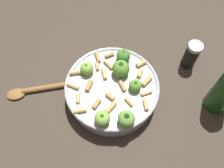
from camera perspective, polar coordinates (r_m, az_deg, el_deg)
ground_plane at (r=0.67m, az=0.00°, el=-2.80°), size 2.40×2.40×0.00m
cooking_pan at (r=0.63m, az=0.10°, el=-1.37°), size 0.25×0.25×0.11m
pepper_shaker at (r=0.72m, az=18.73°, el=6.68°), size 0.04×0.04×0.09m
wooden_spoon at (r=0.70m, az=-17.33°, el=-1.47°), size 0.09×0.21×0.02m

